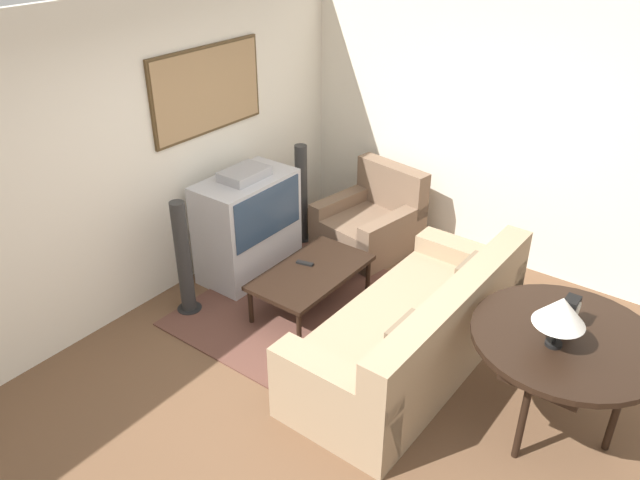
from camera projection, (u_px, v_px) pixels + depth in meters
name	position (u px, v px, depth m)	size (l,w,h in m)	color
ground_plane	(336.00, 388.00, 4.82)	(12.00, 12.00, 0.00)	brown
wall_back	(136.00, 161.00, 5.28)	(12.00, 0.10, 2.70)	silver
wall_right	(498.00, 130.00, 5.99)	(0.06, 12.00, 2.70)	silver
area_rug	(304.00, 308.00, 5.74)	(2.02, 1.83, 0.01)	brown
tv	(248.00, 225.00, 6.05)	(0.99, 0.56, 1.11)	#B7B7BC
couch	(415.00, 334.00, 4.91)	(2.27, 0.99, 0.88)	#9E8466
armchair	(371.00, 224.00, 6.61)	(1.04, 0.99, 0.86)	brown
coffee_table	(312.00, 274.00, 5.60)	(1.14, 0.64, 0.39)	black
console_table	(566.00, 344.00, 4.17)	(1.26, 1.26, 0.78)	black
table_lamp	(561.00, 311.00, 3.92)	(0.33, 0.33, 0.37)	black
mantel_clock	(570.00, 312.00, 4.19)	(0.13, 0.10, 0.22)	black
remote	(305.00, 263.00, 5.67)	(0.08, 0.17, 0.02)	black
speaker_tower_left	(184.00, 261.00, 5.47)	(0.22, 0.22, 1.09)	black
speaker_tower_right	(301.00, 196.00, 6.63)	(0.22, 0.22, 1.09)	black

